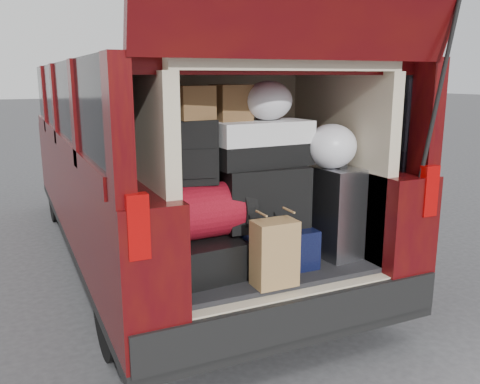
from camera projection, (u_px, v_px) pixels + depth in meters
The scene contains 15 objects.
ground at pixel (270, 354), 3.13m from camera, with size 80.00×80.00×0.00m, color #363638.
minivan at pixel (174, 163), 4.57m from camera, with size 1.90×5.35×2.77m.
load_floor at pixel (250, 296), 3.31m from camera, with size 1.24×1.05×0.55m, color black.
black_hardshell at pixel (202, 253), 2.98m from camera, with size 0.39×0.54×0.22m, color black.
navy_hardshell at pixel (266, 243), 3.14m from camera, with size 0.44×0.54×0.24m, color black.
silver_roller at pixel (332, 211), 3.23m from camera, with size 0.24×0.38×0.57m, color silver.
kraft_bag at pixel (275, 253), 2.76m from camera, with size 0.24×0.15×0.37m, color #9E7547.
red_duffel at pixel (208, 210), 2.91m from camera, with size 0.48×0.31×0.31m, color maroon.
black_soft_case at pixel (263, 196), 3.05m from camera, with size 0.50×0.30×0.36m, color black.
backpack at pixel (194, 152), 2.84m from camera, with size 0.25×0.15×0.36m, color black.
twotone_duffel at pixel (260, 143), 3.03m from camera, with size 0.59×0.31×0.27m, color white.
grocery_sack_lower at pixel (193, 103), 2.80m from camera, with size 0.20×0.17×0.18m, color brown.
grocery_sack_upper at pixel (231, 103), 2.98m from camera, with size 0.21×0.17×0.21m, color brown.
plastic_bag_center at pixel (268, 101), 3.01m from camera, with size 0.29×0.27×0.23m, color silver.
plastic_bag_right at pixel (331, 146), 3.09m from camera, with size 0.32×0.29×0.27m, color silver.
Camera 1 is at (-1.36, -2.49, 1.67)m, focal length 38.00 mm.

